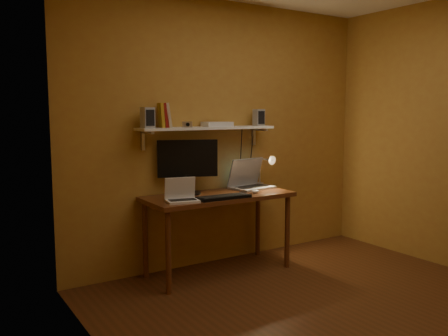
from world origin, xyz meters
TOP-DOWN VIEW (x-y plane):
  - room at (0.00, 0.00)m, footprint 3.44×3.24m
  - desk at (-0.28, 1.28)m, footprint 1.40×0.60m
  - wall_shelf at (-0.28, 1.47)m, footprint 1.40×0.25m
  - monitor at (-0.51, 1.45)m, footprint 0.54×0.30m
  - laptop at (0.18, 1.43)m, footprint 0.45×0.35m
  - netbook at (-0.73, 1.16)m, footprint 0.30×0.25m
  - keyboard at (-0.35, 1.07)m, footprint 0.50×0.18m
  - mouse at (0.05, 1.15)m, footprint 0.09×0.06m
  - desk_lamp at (0.38, 1.41)m, footprint 0.09×0.23m
  - speaker_left at (-0.90, 1.46)m, footprint 0.11×0.11m
  - speaker_right at (0.32, 1.47)m, footprint 0.10×0.10m
  - books at (-0.73, 1.48)m, footprint 0.14×0.16m
  - shelf_camera at (-0.54, 1.40)m, footprint 0.09×0.05m
  - router at (-0.17, 1.48)m, footprint 0.28×0.20m

SIDE VIEW (x-z plane):
  - desk at x=-0.28m, z-range 0.29..1.04m
  - keyboard at x=-0.35m, z-range 0.75..0.78m
  - mouse at x=0.05m, z-range 0.75..0.78m
  - netbook at x=-0.73m, z-range 0.70..0.91m
  - laptop at x=0.18m, z-range 0.68..0.98m
  - desk_lamp at x=0.38m, z-range 0.77..1.15m
  - monitor at x=-0.51m, z-range 0.78..1.29m
  - room at x=0.00m, z-range -0.02..2.62m
  - wall_shelf at x=-0.28m, z-range 1.26..1.46m
  - router at x=-0.17m, z-range 1.38..1.42m
  - shelf_camera at x=-0.54m, z-range 1.37..1.43m
  - speaker_right at x=0.32m, z-range 1.38..1.54m
  - speaker_left at x=-0.90m, z-range 1.38..1.56m
  - books at x=-0.73m, z-range 1.37..1.60m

